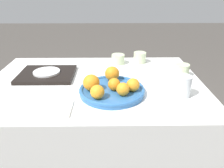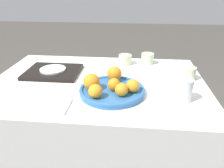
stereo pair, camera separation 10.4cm
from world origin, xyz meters
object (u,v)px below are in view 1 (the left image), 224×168
side_plate (47,72)px  cup_1 (182,70)px  fruit_platter (112,90)px  orange_5 (97,92)px  napkin (55,109)px  orange_1 (91,83)px  serving_tray (47,74)px  cup_2 (118,59)px  orange_3 (133,85)px  orange_4 (123,89)px  water_glass (183,86)px  orange_2 (112,74)px  orange_0 (114,84)px  cup_0 (140,57)px

side_plate → cup_1: size_ratio=1.87×
fruit_platter → side_plate: same height
orange_5 → napkin: size_ratio=0.46×
fruit_platter → orange_1: bearing=-176.8°
serving_tray → cup_2: cup_2 is taller
orange_5 → cup_1: 0.55m
orange_3 → orange_4: bearing=-139.5°
fruit_platter → orange_1: 0.11m
side_plate → cup_2: (0.42, 0.20, 0.01)m
water_glass → cup_1: (0.07, 0.25, -0.02)m
fruit_platter → orange_2: orange_2 is taller
orange_0 → orange_3: orange_3 is taller
orange_5 → water_glass: 0.40m
serving_tray → cup_1: (0.77, -0.01, 0.02)m
water_glass → side_plate: water_glass is taller
orange_4 → cup_2: bearing=90.4°
orange_5 → cup_1: (0.47, 0.30, -0.02)m
orange_1 → orange_3: size_ratio=1.26×
orange_1 → cup_1: (0.50, 0.22, -0.03)m
orange_3 → napkin: orange_3 is taller
fruit_platter → orange_1: (-0.10, -0.01, 0.04)m
serving_tray → napkin: size_ratio=2.21×
orange_0 → orange_2: 0.11m
orange_1 → orange_2: bearing=48.4°
orange_4 → cup_0: (0.14, 0.50, -0.02)m
fruit_platter → cup_0: cup_0 is taller
orange_3 → napkin: bearing=-159.0°
orange_5 → orange_1: bearing=111.6°
orange_2 → cup_1: (0.40, 0.10, -0.02)m
orange_2 → water_glass: water_glass is taller
water_glass → napkin: 0.59m
fruit_platter → side_plate: (-0.37, 0.22, 0.01)m
orange_4 → cup_0: 0.52m
orange_0 → orange_2: orange_2 is taller
serving_tray → cup_0: bearing=21.6°
orange_5 → napkin: bearing=-161.4°
orange_0 → napkin: orange_0 is taller
orange_5 → cup_2: (0.11, 0.50, -0.02)m
orange_4 → napkin: orange_4 is taller
orange_2 → napkin: bearing=-134.1°
orange_2 → cup_1: orange_2 is taller
orange_4 → orange_5: size_ratio=0.95×
serving_tray → cup_1: size_ratio=3.87×
orange_3 → cup_1: bearing=36.6°
fruit_platter → orange_0: orange_0 is taller
orange_4 → water_glass: water_glass is taller
orange_3 → orange_4: 0.07m
orange_1 → side_plate: (-0.27, 0.22, -0.04)m
orange_1 → cup_1: bearing=23.4°
orange_5 → serving_tray: size_ratio=0.21×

